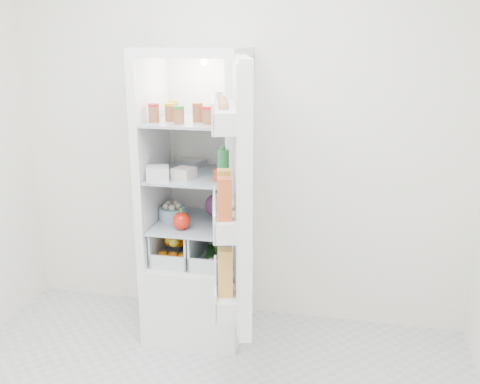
% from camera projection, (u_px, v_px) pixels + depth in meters
% --- Properties ---
extents(room_walls, '(3.02, 3.02, 2.61)m').
position_uv_depth(room_walls, '(153.00, 115.00, 1.94)').
color(room_walls, white).
rests_on(room_walls, ground).
extents(refrigerator, '(0.60, 0.60, 1.80)m').
position_uv_depth(refrigerator, '(200.00, 231.00, 3.41)').
color(refrigerator, white).
rests_on(refrigerator, ground).
extents(shelf_low, '(0.49, 0.53, 0.01)m').
position_uv_depth(shelf_low, '(197.00, 223.00, 3.33)').
color(shelf_low, '#A1AFBD').
rests_on(shelf_low, refrigerator).
extents(shelf_mid, '(0.49, 0.53, 0.02)m').
position_uv_depth(shelf_mid, '(196.00, 175.00, 3.24)').
color(shelf_mid, '#A1AFBD').
rests_on(shelf_mid, refrigerator).
extents(shelf_top, '(0.49, 0.53, 0.02)m').
position_uv_depth(shelf_top, '(194.00, 121.00, 3.15)').
color(shelf_top, '#A1AFBD').
rests_on(shelf_top, refrigerator).
extents(crisper_left, '(0.23, 0.46, 0.22)m').
position_uv_depth(crisper_left, '(179.00, 241.00, 3.39)').
color(crisper_left, silver).
rests_on(crisper_left, refrigerator).
extents(crisper_right, '(0.23, 0.46, 0.22)m').
position_uv_depth(crisper_right, '(216.00, 244.00, 3.34)').
color(crisper_right, silver).
rests_on(crisper_right, refrigerator).
extents(condiment_jars, '(0.46, 0.32, 0.08)m').
position_uv_depth(condiment_jars, '(186.00, 114.00, 3.06)').
color(condiment_jars, '#B21919').
rests_on(condiment_jars, shelf_top).
extents(squeeze_bottle, '(0.06, 0.06, 0.17)m').
position_uv_depth(squeeze_bottle, '(220.00, 106.00, 3.09)').
color(squeeze_bottle, silver).
rests_on(squeeze_bottle, shelf_top).
extents(tub_white, '(0.16, 0.16, 0.08)m').
position_uv_depth(tub_white, '(158.00, 174.00, 3.08)').
color(tub_white, silver).
rests_on(tub_white, shelf_mid).
extents(tub_cream, '(0.14, 0.14, 0.07)m').
position_uv_depth(tub_cream, '(184.00, 173.00, 3.12)').
color(tub_cream, beige).
rests_on(tub_cream, shelf_mid).
extents(tin_red, '(0.11, 0.11, 0.07)m').
position_uv_depth(tin_red, '(222.00, 175.00, 3.08)').
color(tin_red, red).
rests_on(tin_red, shelf_mid).
extents(foil_tray, '(0.21, 0.18, 0.04)m').
position_uv_depth(foil_tray, '(191.00, 163.00, 3.43)').
color(foil_tray, silver).
rests_on(foil_tray, shelf_mid).
extents(red_cabbage, '(0.15, 0.15, 0.15)m').
position_uv_depth(red_cabbage, '(217.00, 205.00, 3.41)').
color(red_cabbage, '#531F5C').
rests_on(red_cabbage, shelf_low).
extents(bell_pepper, '(0.11, 0.11, 0.11)m').
position_uv_depth(bell_pepper, '(182.00, 221.00, 3.19)').
color(bell_pepper, red).
rests_on(bell_pepper, shelf_low).
extents(mushroom_bowl, '(0.22, 0.22, 0.08)m').
position_uv_depth(mushroom_bowl, '(172.00, 213.00, 3.37)').
color(mushroom_bowl, '#82AAC3').
rests_on(mushroom_bowl, shelf_low).
extents(citrus_pile, '(0.20, 0.24, 0.16)m').
position_uv_depth(citrus_pile, '(176.00, 247.00, 3.35)').
color(citrus_pile, orange).
rests_on(citrus_pile, refrigerator).
extents(veg_pile, '(0.16, 0.30, 0.10)m').
position_uv_depth(veg_pile, '(217.00, 251.00, 3.36)').
color(veg_pile, '#1D4B19').
rests_on(veg_pile, refrigerator).
extents(fridge_door, '(0.30, 0.60, 1.30)m').
position_uv_depth(fridge_door, '(237.00, 199.00, 2.63)').
color(fridge_door, white).
rests_on(fridge_door, refrigerator).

